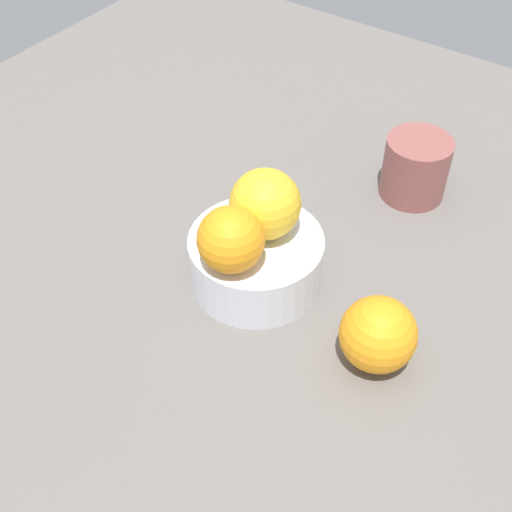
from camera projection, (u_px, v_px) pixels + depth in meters
ground_plane at (256, 286)px, 68.69cm from camera, size 110.00×110.00×2.00cm
fruit_bowl at (256, 261)px, 66.13cm from camera, size 13.05×13.05×5.48cm
orange_in_bowl_0 at (269, 206)px, 62.40cm from camera, size 6.76×6.76×6.76cm
orange_in_bowl_1 at (230, 239)px, 59.73cm from camera, size 6.13×6.13×6.13cm
orange_loose_0 at (378, 334)px, 58.65cm from camera, size 6.88×6.88×6.88cm
ceramic_cup at (415, 168)px, 75.05cm from camera, size 7.27×7.27×7.12cm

